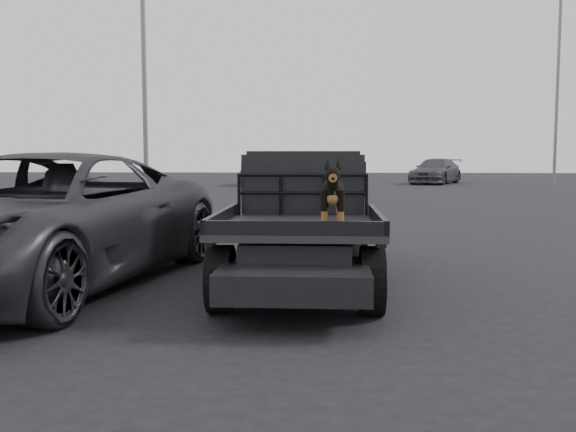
# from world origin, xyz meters

# --- Properties ---
(ground) EXTENTS (120.00, 120.00, 0.00)m
(ground) POSITION_xyz_m (0.00, 0.00, 0.00)
(ground) COLOR black
(ground) RESTS_ON ground
(flatbed_ute) EXTENTS (2.00, 5.40, 0.92)m
(flatbed_ute) POSITION_xyz_m (-0.73, 2.32, 0.46)
(flatbed_ute) COLOR black
(flatbed_ute) RESTS_ON ground
(ute_cab) EXTENTS (1.72, 1.30, 0.88)m
(ute_cab) POSITION_xyz_m (-0.73, 3.27, 1.36)
(ute_cab) COLOR black
(ute_cab) RESTS_ON flatbed_ute
(headache_rack) EXTENTS (1.80, 0.08, 0.55)m
(headache_rack) POSITION_xyz_m (-0.73, 2.52, 1.20)
(headache_rack) COLOR black
(headache_rack) RESTS_ON flatbed_ute
(dog) EXTENTS (0.32, 0.60, 0.74)m
(dog) POSITION_xyz_m (-0.34, 0.64, 1.29)
(dog) COLOR black
(dog) RESTS_ON flatbed_ute
(parked_suv) EXTENTS (3.85, 6.77, 1.78)m
(parked_suv) POSITION_xyz_m (-4.18, 1.88, 0.89)
(parked_suv) COLOR #2D2D32
(parked_suv) RESTS_ON ground
(distant_car_a) EXTENTS (1.99, 4.58, 1.47)m
(distant_car_a) POSITION_xyz_m (-4.27, 31.39, 0.73)
(distant_car_a) COLOR #444347
(distant_car_a) RESTS_ON ground
(distant_car_b) EXTENTS (4.31, 5.78, 1.56)m
(distant_car_b) POSITION_xyz_m (6.42, 34.13, 0.78)
(distant_car_b) COLOR #434348
(distant_car_b) RESTS_ON ground
(floodlight_far) EXTENTS (1.08, 0.28, 14.71)m
(floodlight_far) POSITION_xyz_m (12.97, 32.19, 7.96)
(floodlight_far) COLOR slate
(floodlight_far) RESTS_ON ground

